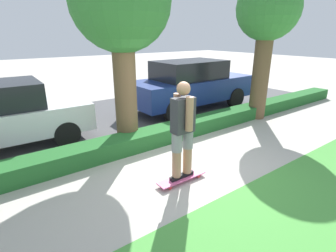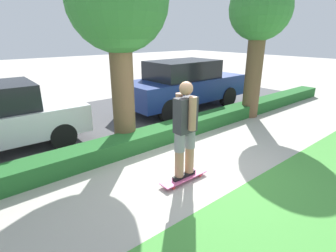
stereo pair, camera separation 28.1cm
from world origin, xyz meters
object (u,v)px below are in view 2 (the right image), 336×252
Objects in this scene: tree_far at (260,16)px; parked_car_middle at (185,84)px; skater_person at (185,129)px; tree_mid at (118,6)px; skateboard at (184,178)px.

parked_car_middle is at bearing 117.38° from tree_far.
skater_person is at bearing -133.76° from parked_car_middle.
parked_car_middle is at bearing 24.11° from tree_mid.
skateboard is at bearing -159.97° from tree_far.
skateboard is 5.13m from parked_car_middle.
tree_mid is at bearing 173.10° from tree_far.
parked_car_middle is (3.44, 3.70, 0.84)m from skateboard.
tree_far is at bearing -6.90° from tree_mid.
skater_person is 5.23m from tree_far.
skater_person reaches higher than parked_car_middle.
parked_car_middle reaches higher than skateboard.
tree_mid reaches higher than parked_car_middle.
tree_mid is at bearing -156.73° from parked_car_middle.
tree_mid is at bearing 88.72° from skateboard.
tree_far is 0.90× the size of parked_car_middle.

